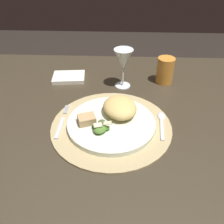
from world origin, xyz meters
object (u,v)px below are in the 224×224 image
object	(u,v)px
fork	(62,123)
wine_glass	(123,61)
spoon	(162,121)
amber_tumbler	(165,70)
dining_table	(128,141)
dinner_plate	(111,123)
napkin	(69,77)

from	to	relation	value
fork	wine_glass	distance (m)	0.33
spoon	amber_tumbler	size ratio (longest dim) A/B	1.33
dining_table	amber_tumbler	xyz separation A→B (m)	(0.14, 0.21, 0.19)
spoon	amber_tumbler	xyz separation A→B (m)	(0.04, 0.27, 0.04)
fork	wine_glass	world-z (taller)	wine_glass
spoon	wine_glass	bearing A→B (deg)	119.20
dining_table	spoon	size ratio (longest dim) A/B	10.56
wine_glass	dining_table	bearing A→B (deg)	-80.72
spoon	wine_glass	distance (m)	0.28
dinner_plate	dining_table	bearing A→B (deg)	54.28
dinner_plate	amber_tumbler	distance (m)	0.36
dining_table	napkin	world-z (taller)	napkin
dining_table	amber_tumbler	bearing A→B (deg)	55.99
fork	wine_glass	size ratio (longest dim) A/B	1.10
dinner_plate	wine_glass	size ratio (longest dim) A/B	1.79
dining_table	spoon	bearing A→B (deg)	-30.77
wine_glass	amber_tumbler	bearing A→B (deg)	13.77
dining_table	dinner_plate	size ratio (longest dim) A/B	5.32
dining_table	dinner_plate	xyz separation A→B (m)	(-0.06, -0.08, 0.16)
dinner_plate	spoon	bearing A→B (deg)	9.15
spoon	fork	bearing A→B (deg)	-175.83
dining_table	fork	size ratio (longest dim) A/B	8.68
spoon	napkin	bearing A→B (deg)	142.04
dining_table	spoon	world-z (taller)	spoon
wine_glass	spoon	bearing A→B (deg)	-60.80
dinner_plate	wine_glass	xyz separation A→B (m)	(0.03, 0.25, 0.09)
fork	spoon	xyz separation A→B (m)	(0.32, 0.02, 0.00)
dining_table	amber_tumbler	size ratio (longest dim) A/B	14.04
dining_table	dinner_plate	bearing A→B (deg)	-125.72
dinner_plate	amber_tumbler	world-z (taller)	amber_tumbler
napkin	wine_glass	size ratio (longest dim) A/B	0.85
fork	napkin	bearing A→B (deg)	96.47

